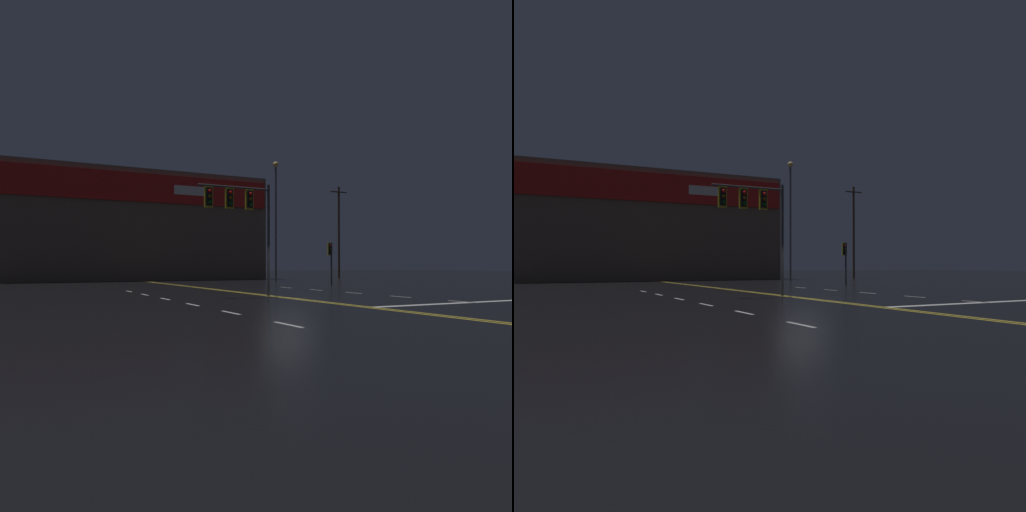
{
  "view_description": "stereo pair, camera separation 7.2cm",
  "coord_description": "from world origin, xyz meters",
  "views": [
    {
      "loc": [
        -11.84,
        -20.04,
        1.54
      ],
      "look_at": [
        0.0,
        3.17,
        2.0
      ],
      "focal_mm": 35.0,
      "sensor_mm": 36.0,
      "label": 1
    },
    {
      "loc": [
        -11.77,
        -20.07,
        1.54
      ],
      "look_at": [
        0.0,
        3.17,
        2.0
      ],
      "focal_mm": 35.0,
      "sensor_mm": 36.0,
      "label": 2
    }
  ],
  "objects": [
    {
      "name": "road_markings",
      "position": [
        1.05,
        -1.16,
        0.0
      ],
      "size": [
        15.68,
        60.0,
        0.01
      ],
      "color": "gold",
      "rests_on": "ground"
    },
    {
      "name": "building_backdrop",
      "position": [
        0.0,
        31.89,
        5.4
      ],
      "size": [
        26.59,
        10.23,
        10.76
      ],
      "color": "brown",
      "rests_on": "ground"
    },
    {
      "name": "utility_pole_row",
      "position": [
        -2.05,
        26.46,
        5.91
      ],
      "size": [
        48.06,
        0.26,
        12.22
      ],
      "color": "#4C3828",
      "rests_on": "ground"
    },
    {
      "name": "ground_plane",
      "position": [
        0.0,
        0.0,
        0.0
      ],
      "size": [
        200.0,
        200.0,
        0.0
      ],
      "primitive_type": "plane",
      "color": "black"
    },
    {
      "name": "traffic_signal_corner_northeast",
      "position": [
        10.66,
        11.45,
        2.39
      ],
      "size": [
        0.42,
        0.36,
        3.26
      ],
      "color": "#38383D",
      "rests_on": "ground"
    },
    {
      "name": "traffic_signal_median",
      "position": [
        -1.71,
        1.59,
        4.3
      ],
      "size": [
        3.77,
        0.36,
        5.5
      ],
      "color": "#38383D",
      "rests_on": "ground"
    },
    {
      "name": "streetlight_near_left",
      "position": [
        12.08,
        22.56,
        7.25
      ],
      "size": [
        0.56,
        0.56,
        11.69
      ],
      "color": "#59595E",
      "rests_on": "ground"
    }
  ]
}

